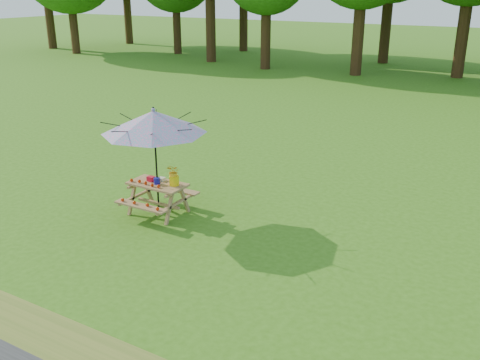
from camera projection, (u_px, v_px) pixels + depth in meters
The scene contains 6 objects.
ground at pixel (20, 212), 11.20m from camera, with size 120.00×120.00×0.00m, color #356813.
picnic_table at pixel (158, 199), 11.02m from camera, with size 1.20×1.32×0.67m.
patio_umbrella at pixel (154, 122), 10.46m from camera, with size 2.39×2.39×2.25m.
produce_bins at pixel (156, 180), 10.93m from camera, with size 0.35×0.33×0.13m.
tomatoes_row at pixel (146, 183), 10.81m from camera, with size 0.77×0.13×0.07m, color #BF2B06, non-canonical shape.
flower_bucket at pixel (174, 174), 10.71m from camera, with size 0.32×0.29×0.44m.
Camera 1 is at (9.19, -6.55, 4.48)m, focal length 40.00 mm.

